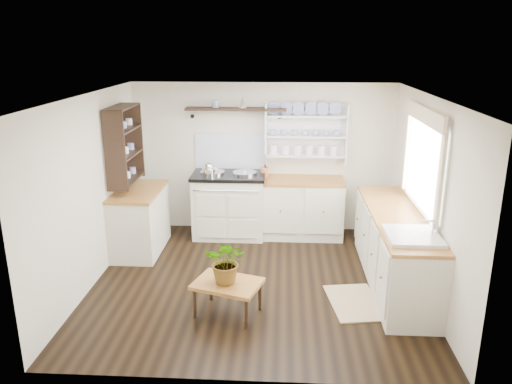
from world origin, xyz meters
TOP-DOWN VIEW (x-y plane):
  - floor at (0.00, 0.00)m, footprint 4.00×3.80m
  - wall_back at (0.00, 1.90)m, footprint 4.00×0.02m
  - wall_right at (2.00, 0.00)m, footprint 0.02×3.80m
  - wall_left at (-2.00, 0.00)m, footprint 0.02×3.80m
  - ceiling at (0.00, 0.00)m, footprint 4.00×3.80m
  - window at (1.95, 0.15)m, footprint 0.08×1.55m
  - aga_cooker at (-0.50, 1.57)m, footprint 1.10×0.76m
  - back_cabinets at (0.60, 1.60)m, footprint 1.27×0.63m
  - right_cabinets at (1.70, 0.10)m, footprint 0.62×2.43m
  - belfast_sink at (1.70, -0.65)m, footprint 0.55×0.60m
  - left_cabinets at (-1.70, 0.90)m, footprint 0.62×1.13m
  - plate_rack at (0.65, 1.86)m, footprint 1.20×0.22m
  - high_shelf at (-0.40, 1.78)m, footprint 1.50×0.29m
  - left_shelving at (-1.84, 0.90)m, footprint 0.28×0.80m
  - kettle at (-0.78, 1.45)m, footprint 0.20×0.20m
  - utensil_crock at (0.04, 1.68)m, footprint 0.12×0.12m
  - center_table at (-0.26, -0.77)m, footprint 0.82×0.69m
  - potted_plant at (-0.26, -0.77)m, footprint 0.49×0.44m
  - floor_rug at (1.17, -0.46)m, footprint 0.67×0.92m

SIDE VIEW (x-z plane):
  - floor at x=0.00m, z-range -0.01..0.01m
  - floor_rug at x=1.17m, z-range 0.00..0.02m
  - center_table at x=-0.26m, z-range 0.15..0.53m
  - right_cabinets at x=1.70m, z-range 0.01..0.91m
  - left_cabinets at x=-1.70m, z-range 0.01..0.91m
  - back_cabinets at x=0.60m, z-range 0.01..0.91m
  - aga_cooker at x=-0.50m, z-range -0.01..1.00m
  - potted_plant at x=-0.26m, z-range 0.38..0.88m
  - belfast_sink at x=1.70m, z-range 0.58..1.03m
  - utensil_crock at x=0.04m, z-range 0.91..1.05m
  - kettle at x=-0.78m, z-range 0.93..1.17m
  - wall_back at x=0.00m, z-range 0.00..2.30m
  - wall_right at x=2.00m, z-range 0.00..2.30m
  - wall_left at x=-2.00m, z-range 0.00..2.30m
  - left_shelving at x=-1.84m, z-range 1.02..2.08m
  - plate_rack at x=0.65m, z-range 1.11..2.01m
  - window at x=1.95m, z-range 0.95..2.17m
  - high_shelf at x=-0.40m, z-range 1.83..1.99m
  - ceiling at x=0.00m, z-range 2.29..2.30m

